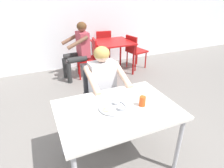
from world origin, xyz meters
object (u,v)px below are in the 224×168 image
at_px(chair_foreground, 99,90).
at_px(diner_foreground, 105,84).
at_px(table_background_red, 113,46).
at_px(patron_background, 79,46).
at_px(table_foreground, 117,114).
at_px(chair_red_right, 135,49).
at_px(thali_tray, 113,107).
at_px(drinking_cup, 142,101).
at_px(chair_red_left, 90,56).
at_px(chair_red_far, 103,44).

xyz_separation_m(chair_foreground, diner_foreground, (0.00, -0.22, 0.20)).
relative_size(table_background_red, patron_background, 0.70).
bearing_deg(table_foreground, diner_foreground, 79.48).
bearing_deg(chair_red_right, table_foreground, -123.21).
xyz_separation_m(thali_tray, diner_foreground, (0.15, 0.61, -0.04)).
height_order(drinking_cup, diner_foreground, diner_foreground).
height_order(diner_foreground, chair_red_left, diner_foreground).
relative_size(table_foreground, patron_background, 0.99).
relative_size(diner_foreground, patron_background, 0.97).
bearing_deg(thali_tray, chair_foreground, 79.84).
height_order(diner_foreground, chair_red_right, diner_foreground).
height_order(table_foreground, chair_foreground, chair_foreground).
bearing_deg(thali_tray, diner_foreground, 75.81).
bearing_deg(chair_red_right, drinking_cup, -118.36).
bearing_deg(chair_red_left, table_background_red, 1.85).
relative_size(chair_red_left, chair_red_far, 0.98).
distance_m(diner_foreground, patron_background, 1.84).
bearing_deg(chair_red_far, table_foreground, -108.51).
height_order(thali_tray, chair_foreground, chair_foreground).
relative_size(diner_foreground, chair_red_left, 1.38).
relative_size(diner_foreground, table_background_red, 1.38).
height_order(table_foreground, chair_red_left, chair_red_left).
height_order(thali_tray, chair_red_left, chair_red_left).
xyz_separation_m(table_foreground, patron_background, (0.25, 2.46, 0.06)).
xyz_separation_m(drinking_cup, chair_foreground, (-0.14, 0.90, -0.29)).
bearing_deg(diner_foreground, chair_red_right, 50.87).
xyz_separation_m(diner_foreground, chair_red_right, (1.51, 1.85, -0.22)).
xyz_separation_m(diner_foreground, chair_red_far, (0.94, 2.52, -0.20)).
height_order(chair_foreground, table_background_red, chair_foreground).
relative_size(thali_tray, chair_red_left, 0.33).
distance_m(chair_red_far, patron_background, 1.08).
bearing_deg(table_background_red, thali_tray, -113.72).
distance_m(drinking_cup, chair_red_right, 2.89).
bearing_deg(chair_foreground, chair_red_right, 47.13).
relative_size(table_background_red, chair_red_far, 0.98).
xyz_separation_m(drinking_cup, chair_red_far, (0.80, 3.20, -0.28)).
bearing_deg(thali_tray, chair_red_far, 70.78).
xyz_separation_m(thali_tray, drinking_cup, (0.29, -0.07, 0.04)).
bearing_deg(table_foreground, chair_red_right, 56.79).
height_order(diner_foreground, patron_background, patron_background).
bearing_deg(diner_foreground, table_background_red, 63.40).
distance_m(diner_foreground, chair_red_right, 2.40).
bearing_deg(table_background_red, diner_foreground, -116.60).
relative_size(table_foreground, chair_red_far, 1.38).
bearing_deg(table_foreground, chair_red_left, 79.10).
bearing_deg(chair_red_left, patron_background, 177.23).
bearing_deg(chair_foreground, chair_red_far, 67.70).
relative_size(chair_foreground, chair_red_left, 1.02).
bearing_deg(chair_foreground, drinking_cup, -80.92).
xyz_separation_m(chair_foreground, chair_red_left, (0.36, 1.60, -0.02)).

